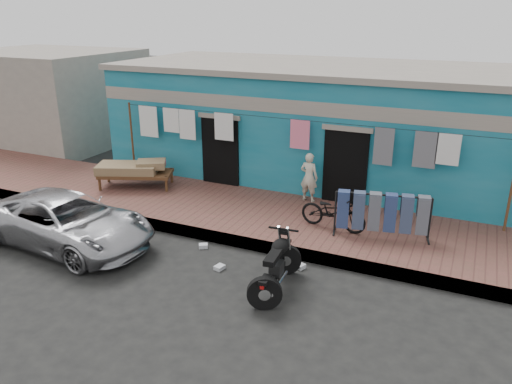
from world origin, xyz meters
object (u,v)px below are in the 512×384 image
bicycle (333,208)px  jeans_rack (382,214)px  seated_person (309,177)px  motorcycle (276,265)px  charpoy (136,174)px  car (67,220)px

bicycle → jeans_rack: (1.04, 0.06, 0.01)m
seated_person → bicycle: seated_person is taller
motorcycle → charpoy: size_ratio=0.74×
car → motorcycle: (4.81, 0.12, -0.05)m
car → bicycle: bearing=-57.9°
car → jeans_rack: (6.18, 2.73, 0.17)m
seated_person → bicycle: bearing=131.9°
bicycle → car: bearing=124.2°
seated_person → charpoy: seated_person is taller
bicycle → motorcycle: bearing=179.6°
car → seated_person: bearing=-40.4°
bicycle → jeans_rack: 1.05m
seated_person → motorcycle: 4.04m
car → seated_person: (4.08, 4.07, 0.31)m
car → jeans_rack: size_ratio=1.92×
car → bicycle: bicycle is taller
motorcycle → jeans_rack: 2.96m
car → motorcycle: bearing=-83.9°
car → charpoy: car is taller
car → charpoy: bearing=15.1°
charpoy → motorcycle: bearing=-29.4°
seated_person → jeans_rack: 2.49m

